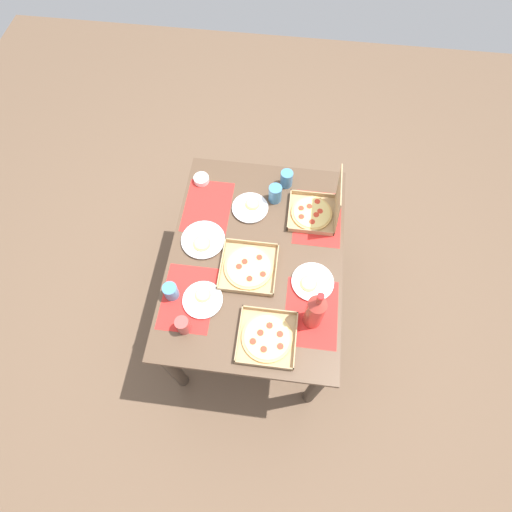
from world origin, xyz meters
TOP-DOWN VIEW (x-y plane):
  - ground_plane at (0.00, 0.00)m, footprint 6.00×6.00m
  - dining_table at (0.00, 0.00)m, footprint 1.25×0.93m
  - placemat_near_left at (-0.28, -0.31)m, footprint 0.36×0.26m
  - placemat_near_right at (0.28, -0.31)m, footprint 0.36×0.26m
  - placemat_far_left at (-0.28, 0.31)m, footprint 0.36×0.26m
  - placemat_far_right at (0.28, 0.31)m, footprint 0.36×0.26m
  - pizza_box_corner_right at (0.08, -0.03)m, footprint 0.29×0.29m
  - pizza_box_edge_far at (-0.30, 0.30)m, footprint 0.26×0.26m
  - pizza_box_corner_left at (0.44, 0.11)m, footprint 0.28×0.28m
  - plate_far_left at (0.28, -0.24)m, footprint 0.20×0.20m
  - plate_near_right at (-0.30, -0.07)m, footprint 0.21×0.21m
  - plate_middle at (0.12, 0.31)m, footprint 0.22×0.22m
  - plate_near_left at (-0.05, -0.30)m, footprint 0.24×0.24m
  - soda_bottle at (0.32, 0.32)m, footprint 0.09×0.09m
  - cup_clear_left at (-0.49, 0.12)m, footprint 0.07×0.07m
  - cup_spare at (0.44, -0.30)m, footprint 0.07×0.07m
  - cup_dark at (-0.38, 0.06)m, footprint 0.07×0.07m
  - cup_clear_right at (0.27, -0.39)m, footprint 0.07×0.07m
  - condiment_bowl at (-0.45, -0.38)m, footprint 0.09×0.09m

SIDE VIEW (x-z plane):
  - ground_plane at x=0.00m, z-range 0.00..0.00m
  - dining_table at x=0.00m, z-range 0.26..1.03m
  - placemat_near_left at x=-0.28m, z-range 0.77..0.77m
  - placemat_near_right at x=0.28m, z-range 0.77..0.77m
  - placemat_far_left at x=-0.28m, z-range 0.77..0.77m
  - placemat_far_right at x=0.28m, z-range 0.77..0.77m
  - plate_near_right at x=-0.30m, z-range 0.77..0.80m
  - plate_far_left at x=0.28m, z-range 0.77..0.80m
  - plate_middle at x=0.12m, z-range 0.77..0.80m
  - plate_near_left at x=-0.05m, z-range 0.77..0.80m
  - pizza_box_corner_right at x=0.08m, z-range 0.77..0.80m
  - pizza_box_corner_left at x=0.44m, z-range 0.77..0.80m
  - condiment_bowl at x=-0.45m, z-range 0.77..0.81m
  - cup_clear_right at x=0.27m, z-range 0.77..0.86m
  - pizza_box_edge_far at x=-0.30m, z-range 0.67..0.97m
  - cup_spare at x=0.44m, z-range 0.77..0.87m
  - cup_clear_left at x=-0.49m, z-range 0.77..0.87m
  - cup_dark at x=-0.38m, z-range 0.77..0.88m
  - soda_bottle at x=0.32m, z-range 0.74..1.07m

